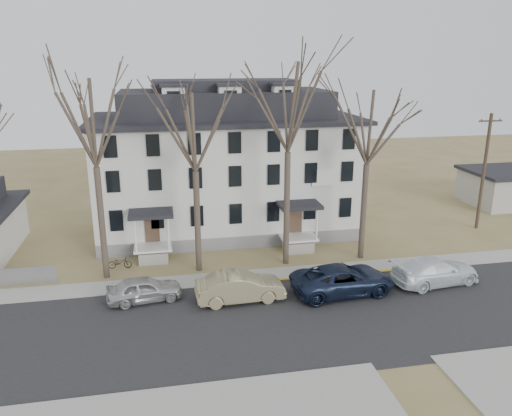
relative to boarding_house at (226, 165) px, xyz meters
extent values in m
plane|color=olive|center=(2.00, -17.95, -5.38)|extent=(120.00, 120.00, 0.00)
cube|color=#27272A|center=(2.00, -15.95, -5.38)|extent=(120.00, 10.00, 0.04)
cube|color=#A09F97|center=(2.00, -9.95, -5.38)|extent=(120.00, 2.00, 0.08)
cube|color=gold|center=(7.00, -10.85, -5.38)|extent=(14.00, 0.25, 0.06)
cube|color=slate|center=(0.00, 0.05, -4.88)|extent=(20.00, 10.00, 1.00)
cube|color=silver|center=(0.00, 0.05, -0.38)|extent=(20.00, 10.00, 8.00)
cube|color=black|center=(0.00, 0.05, 3.72)|extent=(20.80, 10.80, 0.30)
cube|color=black|center=(0.00, 0.05, 4.87)|extent=(16.00, 7.00, 2.00)
cube|color=black|center=(0.00, 0.05, 6.27)|extent=(11.00, 4.50, 0.80)
cube|color=white|center=(-6.00, -5.91, -4.38)|extent=(2.60, 2.00, 0.16)
cube|color=white|center=(4.50, -5.91, -4.38)|extent=(2.60, 2.00, 0.16)
cube|color=white|center=(6.50, -5.03, -0.18)|extent=(1.60, 0.08, 1.20)
cube|color=#A09F97|center=(28.00, 2.05, -3.88)|extent=(8.00, 6.00, 3.00)
cylinder|color=#473B31|center=(-9.00, -8.15, -1.74)|extent=(0.40, 0.40, 7.28)
cylinder|color=#473B31|center=(-3.00, -8.15, -2.00)|extent=(0.40, 0.40, 6.76)
cylinder|color=#473B31|center=(3.00, -8.15, -1.48)|extent=(0.40, 0.40, 7.80)
cylinder|color=#473B31|center=(8.50, -8.15, -2.00)|extent=(0.40, 0.40, 6.76)
cylinder|color=#3D3023|center=(20.50, -3.95, -0.63)|extent=(0.28, 0.28, 9.50)
cube|color=#3D3023|center=(20.50, -3.95, 3.52)|extent=(2.00, 0.12, 0.12)
imported|color=#B1B1B1|center=(-6.49, -12.03, -4.64)|extent=(4.51, 2.31, 1.47)
imported|color=#938962|center=(-0.99, -13.07, -4.53)|extent=(5.25, 2.01, 1.71)
imported|color=#161F36|center=(5.23, -13.25, -4.52)|extent=(6.40, 3.32, 1.72)
imported|color=white|center=(11.41, -13.09, -4.55)|extent=(5.97, 3.06, 1.66)
imported|color=black|center=(-8.23, -6.97, -4.97)|extent=(1.61, 0.65, 0.83)
camera|label=1|loc=(-5.07, -39.19, 8.38)|focal=35.00mm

